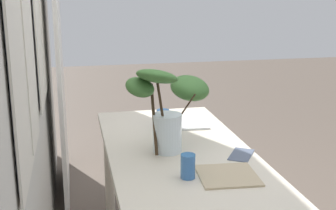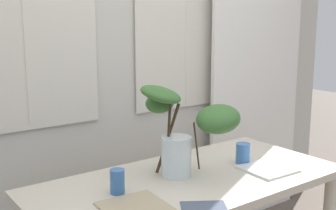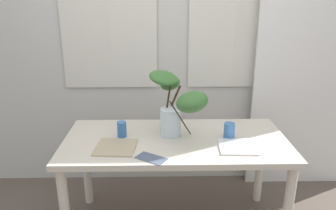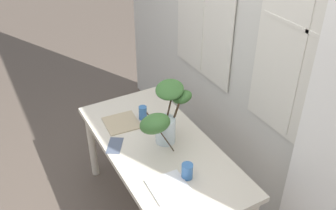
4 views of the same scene
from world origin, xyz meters
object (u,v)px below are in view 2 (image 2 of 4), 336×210
(dining_table, at_px, (190,196))
(drinking_glass_blue_left, at_px, (117,181))
(drinking_glass_blue_right, at_px, (243,153))
(plate_square_right, at_px, (268,169))
(plate_square_left, at_px, (135,207))
(vase_with_branches, at_px, (185,128))

(dining_table, xyz_separation_m, drinking_glass_blue_left, (-0.39, 0.05, 0.15))
(drinking_glass_blue_right, xyz_separation_m, plate_square_right, (0.03, -0.16, -0.05))
(drinking_glass_blue_right, xyz_separation_m, plate_square_left, (-0.79, -0.14, -0.05))
(drinking_glass_blue_left, bearing_deg, drinking_glass_blue_right, -2.96)
(vase_with_branches, relative_size, plate_square_left, 2.03)
(drinking_glass_blue_right, relative_size, plate_square_left, 0.42)
(drinking_glass_blue_left, bearing_deg, plate_square_right, -13.79)
(dining_table, distance_m, plate_square_left, 0.44)
(dining_table, relative_size, drinking_glass_blue_right, 14.20)
(dining_table, bearing_deg, plate_square_left, -161.54)
(vase_with_branches, bearing_deg, drinking_glass_blue_right, -5.38)
(drinking_glass_blue_left, height_order, drinking_glass_blue_right, drinking_glass_blue_left)
(plate_square_left, bearing_deg, vase_with_branches, 23.51)
(drinking_glass_blue_right, bearing_deg, plate_square_left, -169.72)
(dining_table, xyz_separation_m, plate_square_left, (-0.41, -0.14, 0.10))
(dining_table, xyz_separation_m, plate_square_right, (0.41, -0.15, 0.10))
(vase_with_branches, xyz_separation_m, drinking_glass_blue_right, (0.38, -0.04, -0.19))
(drinking_glass_blue_right, height_order, plate_square_left, drinking_glass_blue_right)
(drinking_glass_blue_left, relative_size, drinking_glass_blue_right, 1.01)
(drinking_glass_blue_left, relative_size, plate_square_right, 0.46)
(drinking_glass_blue_left, xyz_separation_m, plate_square_left, (-0.02, -0.18, -0.05))
(plate_square_right, bearing_deg, dining_table, 160.05)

